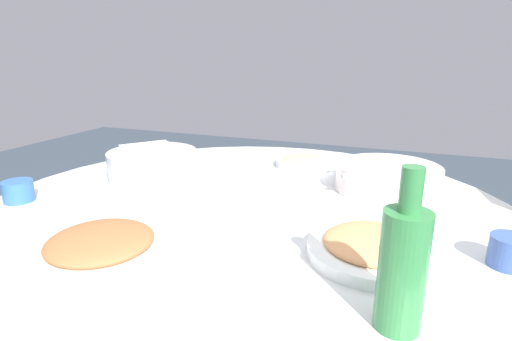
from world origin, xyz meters
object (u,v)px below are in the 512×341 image
object	(u,v)px
dish_stirfry	(101,246)
tea_cup_far	(509,252)
rice_bowl	(153,164)
soup_bowl	(388,179)
dish_shrimp	(374,247)
green_bottle	(403,266)
dish_noodles	(305,162)
tea_cup_side	(18,191)
tea_cup_near	(129,324)
round_dining_table	(246,246)

from	to	relation	value
dish_stirfry	tea_cup_far	size ratio (longest dim) A/B	3.57
rice_bowl	soup_bowl	xyz separation A→B (m)	(-0.13, 0.67, -0.01)
rice_bowl	dish_shrimp	xyz separation A→B (m)	(0.27, 0.68, -0.02)
green_bottle	tea_cup_far	bearing A→B (deg)	144.37
dish_noodles	tea_cup_side	distance (m)	0.84
rice_bowl	tea_cup_far	size ratio (longest dim) A/B	3.84
dish_stirfry	dish_shrimp	size ratio (longest dim) A/B	0.99
tea_cup_near	tea_cup_far	distance (m)	0.65
soup_bowl	dish_stirfry	world-z (taller)	soup_bowl
tea_cup_near	tea_cup_far	size ratio (longest dim) A/B	1.02
dish_stirfry	dish_shrimp	world-z (taller)	dish_stirfry
round_dining_table	tea_cup_far	xyz separation A→B (m)	(0.10, 0.55, 0.14)
tea_cup_far	dish_stirfry	bearing A→B (deg)	-71.47
rice_bowl	tea_cup_far	bearing A→B (deg)	76.11
tea_cup_near	dish_stirfry	bearing A→B (deg)	-131.41
green_bottle	tea_cup_far	distance (m)	0.31
dish_shrimp	soup_bowl	bearing A→B (deg)	-179.33
rice_bowl	dish_noodles	xyz separation A→B (m)	(-0.29, 0.40, -0.03)
green_bottle	soup_bowl	bearing A→B (deg)	-174.79
soup_bowl	tea_cup_side	size ratio (longest dim) A/B	3.77
round_dining_table	soup_bowl	world-z (taller)	soup_bowl
dish_noodles	rice_bowl	bearing A→B (deg)	-54.13
tea_cup_far	tea_cup_side	xyz separation A→B (m)	(0.07, -1.11, -0.00)
tea_cup_near	soup_bowl	bearing A→B (deg)	160.98
round_dining_table	tea_cup_far	size ratio (longest dim) A/B	19.17
dish_noodles	tea_cup_near	distance (m)	0.93
dish_stirfry	tea_cup_near	bearing A→B (deg)	48.59
tea_cup_near	tea_cup_side	bearing A→B (deg)	-119.29
soup_bowl	green_bottle	size ratio (longest dim) A/B	1.21
rice_bowl	green_bottle	xyz separation A→B (m)	(0.47, 0.73, 0.05)
rice_bowl	round_dining_table	bearing A→B (deg)	70.61
round_dining_table	dish_noodles	world-z (taller)	dish_noodles
dish_shrimp	tea_cup_far	xyz separation A→B (m)	(-0.05, 0.23, 0.01)
round_dining_table	green_bottle	distance (m)	0.55
round_dining_table	green_bottle	size ratio (longest dim) A/B	5.70
tea_cup_far	soup_bowl	bearing A→B (deg)	-146.75
dish_noodles	tea_cup_near	size ratio (longest dim) A/B	2.71
round_dining_table	rice_bowl	size ratio (longest dim) A/B	5.00
soup_bowl	tea_cup_near	xyz separation A→B (m)	(0.77, -0.27, 0.00)
dish_shrimp	dish_noodles	size ratio (longest dim) A/B	1.31
rice_bowl	dish_noodles	world-z (taller)	rice_bowl
tea_cup_near	tea_cup_side	size ratio (longest dim) A/B	0.95
soup_bowl	tea_cup_near	distance (m)	0.81
rice_bowl	green_bottle	bearing A→B (deg)	57.09
tea_cup_far	tea_cup_near	bearing A→B (deg)	-50.08
dish_noodles	green_bottle	xyz separation A→B (m)	(0.76, 0.33, 0.08)
dish_shrimp	tea_cup_side	xyz separation A→B (m)	(0.02, -0.88, 0.01)
dish_stirfry	dish_noodles	bearing A→B (deg)	165.36
green_bottle	tea_cup_near	xyz separation A→B (m)	(0.17, -0.32, -0.06)
soup_bowl	tea_cup_near	world-z (taller)	soup_bowl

